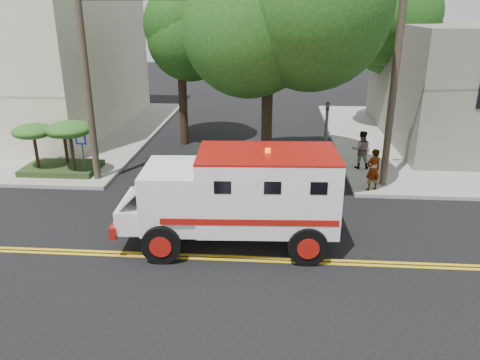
{
  "coord_description": "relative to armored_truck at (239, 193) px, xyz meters",
  "views": [
    {
      "loc": [
        1.81,
        -12.07,
        7.02
      ],
      "look_at": [
        0.73,
        2.35,
        1.6
      ],
      "focal_mm": 35.0,
      "sensor_mm": 36.0,
      "label": 1
    }
  ],
  "objects": [
    {
      "name": "ground",
      "position": [
        -0.79,
        -0.94,
        -1.71
      ],
      "size": [
        100.0,
        100.0,
        0.0
      ],
      "primitive_type": "plane",
      "color": "black",
      "rests_on": "ground"
    },
    {
      "name": "sidewalk_nw",
      "position": [
        -14.29,
        12.56,
        -1.63
      ],
      "size": [
        17.0,
        17.0,
        0.15
      ],
      "primitive_type": "cube",
      "color": "gray",
      "rests_on": "ground"
    },
    {
      "name": "utility_pole_left",
      "position": [
        -6.39,
        5.06,
        2.79
      ],
      "size": [
        0.28,
        0.28,
        9.0
      ],
      "primitive_type": "cylinder",
      "color": "#382D23",
      "rests_on": "ground"
    },
    {
      "name": "utility_pole_right",
      "position": [
        5.51,
        5.26,
        2.79
      ],
      "size": [
        0.28,
        0.28,
        9.0
      ],
      "primitive_type": "cylinder",
      "color": "#382D23",
      "rests_on": "ground"
    },
    {
      "name": "tree_main",
      "position": [
        1.15,
        5.27,
        5.49
      ],
      "size": [
        6.08,
        5.7,
        9.85
      ],
      "color": "black",
      "rests_on": "ground"
    },
    {
      "name": "tree_left",
      "position": [
        -3.47,
        10.85,
        4.02
      ],
      "size": [
        4.48,
        4.2,
        7.7
      ],
      "color": "black",
      "rests_on": "ground"
    },
    {
      "name": "tree_right",
      "position": [
        8.06,
        14.83,
        4.39
      ],
      "size": [
        4.8,
        4.5,
        8.2
      ],
      "color": "black",
      "rests_on": "ground"
    },
    {
      "name": "traffic_signal",
      "position": [
        3.01,
        4.66,
        0.52
      ],
      "size": [
        0.15,
        0.18,
        3.6
      ],
      "color": "#3F3F42",
      "rests_on": "ground"
    },
    {
      "name": "accessibility_sign",
      "position": [
        -6.99,
        5.23,
        -0.34
      ],
      "size": [
        0.45,
        0.1,
        2.02
      ],
      "color": "#3F3F42",
      "rests_on": "ground"
    },
    {
      "name": "palm_planter",
      "position": [
        -8.23,
        5.68,
        -0.06
      ],
      "size": [
        3.52,
        2.63,
        2.36
      ],
      "color": "#1E3314",
      "rests_on": "sidewalk_nw"
    },
    {
      "name": "armored_truck",
      "position": [
        0.0,
        0.0,
        0.0
      ],
      "size": [
        6.71,
        2.95,
        3.0
      ],
      "rotation": [
        0.0,
        0.0,
        0.05
      ],
      "color": "white",
      "rests_on": "ground"
    },
    {
      "name": "pedestrian_a",
      "position": [
        4.92,
        4.56,
        -0.71
      ],
      "size": [
        0.73,
        0.61,
        1.69
      ],
      "primitive_type": "imported",
      "rotation": [
        0.0,
        0.0,
        3.54
      ],
      "color": "gray",
      "rests_on": "sidewalk_ne"
    },
    {
      "name": "pedestrian_b",
      "position": [
        4.9,
        7.25,
        -0.71
      ],
      "size": [
        0.87,
        0.7,
        1.7
      ],
      "primitive_type": "imported",
      "rotation": [
        0.0,
        0.0,
        3.08
      ],
      "color": "gray",
      "rests_on": "sidewalk_ne"
    }
  ]
}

